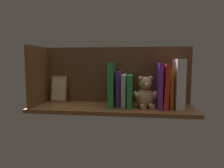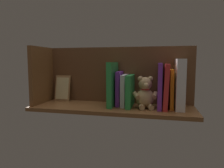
{
  "view_description": "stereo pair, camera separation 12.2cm",
  "coord_description": "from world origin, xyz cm",
  "px_view_note": "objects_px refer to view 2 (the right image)",
  "views": [
    {
      "loc": [
        -15.57,
        120.44,
        26.65
      ],
      "look_at": [
        0.0,
        0.0,
        13.53
      ],
      "focal_mm": 32.66,
      "sensor_mm": 36.0,
      "label": 1
    },
    {
      "loc": [
        -27.57,
        118.27,
        26.65
      ],
      "look_at": [
        0.0,
        0.0,
        13.53
      ],
      "focal_mm": 32.66,
      "sensor_mm": 36.0,
      "label": 2
    }
  ],
  "objects_px": {
    "dictionary_thick_white": "(180,84)",
    "picture_frame_leaning": "(63,88)",
    "book_0": "(171,89)",
    "teddy_bear": "(145,94)"
  },
  "relations": [
    {
      "from": "teddy_bear",
      "to": "picture_frame_leaning",
      "type": "relative_size",
      "value": 1.05
    },
    {
      "from": "book_0",
      "to": "teddy_bear",
      "type": "bearing_deg",
      "value": 17.07
    },
    {
      "from": "book_0",
      "to": "picture_frame_leaning",
      "type": "distance_m",
      "value": 0.72
    },
    {
      "from": "teddy_bear",
      "to": "picture_frame_leaning",
      "type": "distance_m",
      "value": 0.58
    },
    {
      "from": "dictionary_thick_white",
      "to": "book_0",
      "type": "xyz_separation_m",
      "value": [
        0.04,
        -0.02,
        -0.03
      ]
    },
    {
      "from": "dictionary_thick_white",
      "to": "picture_frame_leaning",
      "type": "xyz_separation_m",
      "value": [
        0.76,
        -0.07,
        -0.05
      ]
    },
    {
      "from": "dictionary_thick_white",
      "to": "teddy_bear",
      "type": "relative_size",
      "value": 1.53
    },
    {
      "from": "dictionary_thick_white",
      "to": "teddy_bear",
      "type": "bearing_deg",
      "value": 8.92
    },
    {
      "from": "dictionary_thick_white",
      "to": "picture_frame_leaning",
      "type": "height_order",
      "value": "dictionary_thick_white"
    },
    {
      "from": "book_0",
      "to": "teddy_bear",
      "type": "relative_size",
      "value": 1.21
    }
  ]
}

